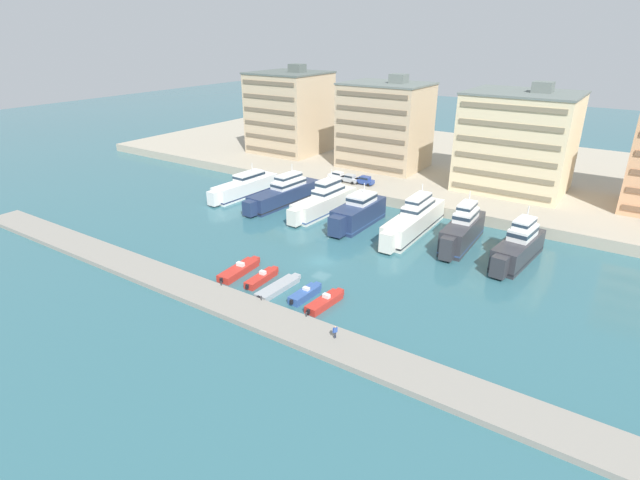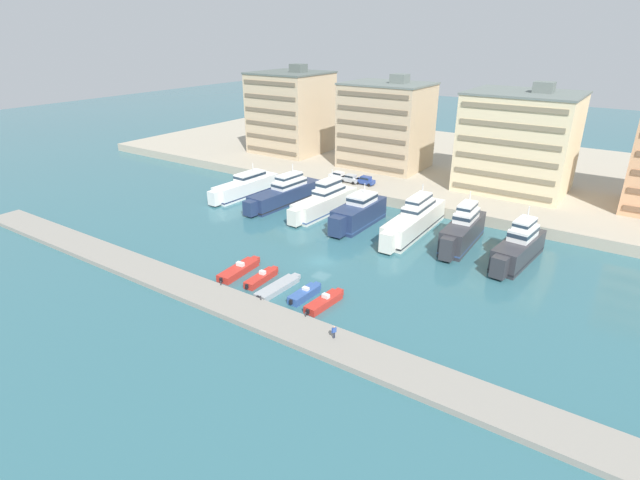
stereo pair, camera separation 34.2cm
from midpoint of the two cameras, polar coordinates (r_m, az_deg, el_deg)
ground_plane at (r=76.01m, az=0.28°, el=-2.44°), size 400.00×400.00×0.00m
quay_promenade at (r=130.12m, az=16.22°, el=8.07°), size 180.00×70.00×2.01m
pier_dock at (r=63.73m, az=-8.68°, el=-7.79°), size 120.00×5.60×0.70m
yacht_white_far_left at (r=106.75m, az=-8.39°, el=6.06°), size 4.58×18.91×6.49m
yacht_navy_left at (r=100.73m, az=-3.94°, el=5.35°), size 5.19×20.71×7.64m
yacht_ivory_mid_left at (r=95.22m, az=0.65°, el=4.43°), size 4.71×19.16×8.09m
yacht_navy_center_left at (r=89.39m, az=4.50°, el=3.09°), size 4.51×15.57×7.30m
yacht_ivory_center at (r=87.20m, az=10.84°, el=2.26°), size 4.32×21.81×8.08m
yacht_charcoal_center_right at (r=83.79m, az=16.10°, el=1.06°), size 4.13×15.89×8.71m
yacht_charcoal_mid_right at (r=80.61m, az=21.85°, el=-0.77°), size 5.10×15.91×8.38m
motorboat_red_far_left at (r=73.18m, az=-9.08°, el=-3.36°), size 2.62×8.45×1.56m
motorboat_red_left at (r=70.51m, az=-6.56°, el=-4.30°), size 1.82×6.81×1.47m
motorboat_grey_mid_left at (r=68.13m, az=-4.66°, el=-5.38°), size 2.23×8.41×0.83m
motorboat_blue_center_left at (r=65.97m, az=-1.60°, el=-6.17°), size 1.79×6.11×1.41m
motorboat_red_center at (r=64.22m, az=0.66°, el=-7.06°), size 2.15×7.08×1.50m
car_white_far_left at (r=110.04m, az=2.20°, el=7.39°), size 4.18×2.08×1.80m
car_silver_left at (r=108.03m, az=3.57°, el=7.06°), size 4.17×2.07×1.80m
car_blue_mid_left at (r=106.87m, az=5.30°, el=6.83°), size 4.11×1.93×1.80m
apartment_block_far_left at (r=135.72m, az=-3.25°, el=14.38°), size 17.75×17.62×22.35m
apartment_block_left at (r=120.58m, az=7.62°, el=12.86°), size 19.22×14.95×21.30m
apartment_block_mid_left at (r=109.09m, az=21.83°, el=10.38°), size 20.87×17.70×21.42m
pedestrian_near_edge at (r=56.53m, az=1.79°, el=-10.35°), size 0.40×0.54×1.58m
bollard_west at (r=68.86m, az=-11.13°, el=-4.84°), size 0.20×0.20×0.61m
bollard_west_mid at (r=64.52m, az=-6.64°, el=-6.56°), size 0.20×0.20×0.61m
bollard_east_mid at (r=60.70m, az=-1.50°, el=-8.46°), size 0.20×0.20×0.61m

